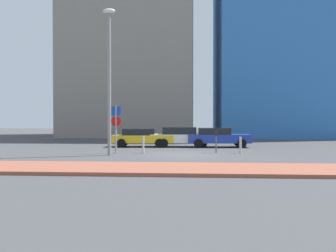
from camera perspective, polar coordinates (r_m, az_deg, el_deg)
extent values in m
plane|color=#424244|center=(21.14, 2.19, -4.49)|extent=(120.00, 120.00, 0.00)
cube|color=#93513D|center=(14.67, 1.34, -6.66)|extent=(40.00, 3.35, 0.14)
cube|color=gold|center=(27.35, -3.85, -1.98)|extent=(4.59, 2.14, 0.56)
cube|color=black|center=(27.35, -4.52, -0.90)|extent=(2.45, 1.84, 0.47)
cylinder|color=black|center=(28.22, -0.64, -2.45)|extent=(0.65, 0.27, 0.64)
cylinder|color=black|center=(26.40, -0.68, -2.69)|extent=(0.65, 0.27, 0.64)
cylinder|color=black|center=(28.41, -6.79, -2.43)|extent=(0.65, 0.27, 0.64)
cylinder|color=black|center=(26.61, -7.24, -2.67)|extent=(0.65, 0.27, 0.64)
cube|color=white|center=(27.25, 2.00, -1.92)|extent=(4.64, 1.90, 0.62)
cube|color=black|center=(27.23, 1.76, -0.73)|extent=(2.52, 1.67, 0.51)
cylinder|color=black|center=(28.17, 5.15, -2.46)|extent=(0.65, 0.25, 0.64)
cylinder|color=black|center=(26.49, 5.39, -2.68)|extent=(0.65, 0.25, 0.64)
cylinder|color=black|center=(28.15, -1.18, -2.46)|extent=(0.65, 0.25, 0.64)
cylinder|color=black|center=(26.46, -1.35, -2.68)|extent=(0.65, 0.25, 0.64)
cube|color=#1E389E|center=(27.21, 7.87, -1.94)|extent=(4.57, 1.91, 0.62)
cube|color=black|center=(27.16, 7.20, -0.79)|extent=(2.33, 1.69, 0.47)
cylinder|color=black|center=(28.29, 10.79, -2.46)|extent=(0.65, 0.24, 0.64)
cylinder|color=black|center=(26.57, 11.36, -2.69)|extent=(0.65, 0.24, 0.64)
cylinder|color=black|center=(27.99, 4.56, -2.48)|extent=(0.65, 0.24, 0.64)
cylinder|color=black|center=(26.25, 4.72, -2.72)|extent=(0.65, 0.24, 0.64)
cylinder|color=gray|center=(22.11, -8.07, -0.57)|extent=(0.10, 0.10, 2.84)
cube|color=#1447B7|center=(22.11, -8.08, 2.33)|extent=(0.55, 0.15, 0.55)
cylinder|color=red|center=(22.10, -8.07, 0.70)|extent=(0.59, 0.15, 0.60)
cylinder|color=#4C4C51|center=(22.52, 7.46, -2.82)|extent=(0.08, 0.08, 1.05)
cube|color=black|center=(22.48, 7.47, -1.12)|extent=(0.18, 0.14, 0.28)
cylinder|color=gray|center=(21.06, -9.10, 6.31)|extent=(0.20, 0.20, 7.95)
ellipsoid|color=silver|center=(21.83, -9.13, 17.15)|extent=(0.70, 0.36, 0.30)
cylinder|color=#B7B7BC|center=(22.52, 11.16, -2.91)|extent=(0.13, 0.13, 0.99)
cylinder|color=#B7B7BC|center=(22.09, -3.85, -2.91)|extent=(0.12, 0.12, 1.03)
cube|color=#3372BF|center=(49.90, 17.11, 16.38)|extent=(15.93, 17.91, 30.57)
cube|color=gray|center=(46.90, -5.58, 12.87)|extent=(15.04, 13.03, 23.32)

